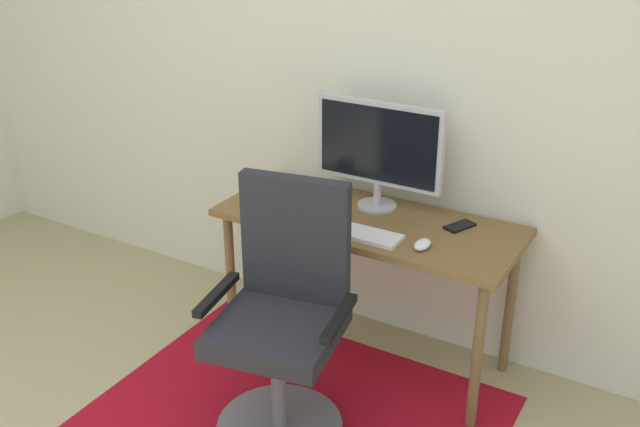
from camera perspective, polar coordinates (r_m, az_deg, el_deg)
The scene contains 9 objects.
wall_back at distance 3.43m, azimuth 2.62°, elevation 11.55°, with size 6.00×0.10×2.60m, color silver.
area_rug at distance 3.19m, azimuth -2.14°, elevation -15.82°, with size 1.64×1.28×0.01m, color #A20E1D.
desk at distance 3.24m, azimuth 3.76°, elevation -1.76°, with size 1.34×0.56×0.72m.
monitor at distance 3.22m, azimuth 4.66°, elevation 5.26°, with size 0.60×0.18×0.49m.
keyboard at distance 3.06m, azimuth 2.55°, elevation -1.42°, with size 0.43×0.13×0.02m, color white.
computer_mouse at distance 2.96m, azimuth 8.06°, elevation -2.43°, with size 0.06×0.10×0.03m, color white.
coffee_cup at distance 3.21m, azimuth -2.35°, elevation 0.64°, with size 0.09×0.09×0.10m, color #1B728B.
cell_phone at distance 3.17m, azimuth 10.93°, elevation -0.98°, with size 0.07×0.14×0.01m, color black.
office_chair at distance 2.90m, azimuth -2.91°, elevation -9.47°, with size 0.59×0.54×1.06m.
Camera 1 is at (1.56, -0.76, 2.06)m, focal length 40.69 mm.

